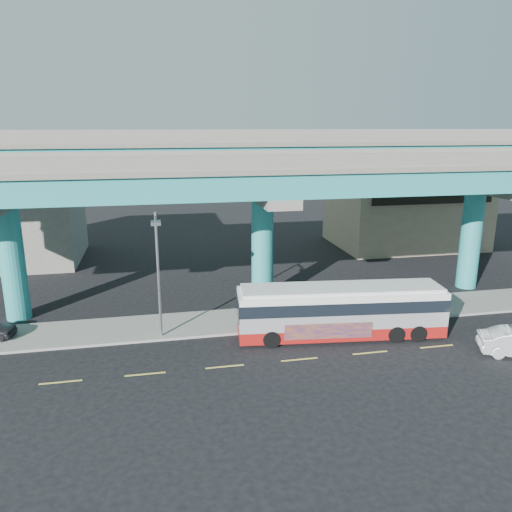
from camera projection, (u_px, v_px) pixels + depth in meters
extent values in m
plane|color=black|center=(298.00, 357.00, 26.69)|extent=(120.00, 120.00, 0.00)
cube|color=gray|center=(274.00, 318.00, 31.88)|extent=(70.00, 4.00, 0.15)
cube|color=#D8C64C|center=(61.00, 382.00, 24.07)|extent=(2.00, 0.12, 0.01)
cube|color=#D8C64C|center=(145.00, 374.00, 24.84)|extent=(2.00, 0.12, 0.01)
cube|color=#D8C64C|center=(225.00, 367.00, 25.62)|extent=(2.00, 0.12, 0.01)
cube|color=#D8C64C|center=(300.00, 359.00, 26.40)|extent=(2.00, 0.12, 0.01)
cube|color=#D8C64C|center=(370.00, 353.00, 27.18)|extent=(2.00, 0.12, 0.01)
cube|color=#D8C64C|center=(437.00, 346.00, 27.96)|extent=(2.00, 0.12, 0.01)
cube|color=#D8C64C|center=(500.00, 340.00, 28.74)|extent=(2.00, 0.12, 0.01)
cylinder|color=teal|center=(13.00, 263.00, 31.16)|extent=(1.50, 1.50, 7.40)
cube|color=gray|center=(4.00, 199.00, 30.14)|extent=(2.00, 12.00, 0.60)
cube|color=gray|center=(17.00, 178.00, 33.22)|extent=(1.80, 5.00, 1.20)
cylinder|color=teal|center=(262.00, 250.00, 34.27)|extent=(1.50, 1.50, 7.40)
cube|color=gray|center=(263.00, 192.00, 33.25)|extent=(2.00, 12.00, 0.60)
cube|color=gray|center=(252.00, 174.00, 36.34)|extent=(1.80, 5.00, 1.20)
cylinder|color=teal|center=(471.00, 240.00, 37.38)|extent=(1.50, 1.50, 7.40)
cube|color=gray|center=(477.00, 186.00, 36.36)|extent=(2.00, 12.00, 0.60)
cube|color=gray|center=(450.00, 170.00, 39.45)|extent=(1.80, 5.00, 1.20)
cube|color=teal|center=(275.00, 183.00, 29.68)|extent=(52.00, 5.00, 1.40)
cube|color=gray|center=(275.00, 168.00, 29.46)|extent=(52.00, 5.40, 0.30)
cube|color=gray|center=(286.00, 162.00, 26.96)|extent=(52.00, 0.25, 0.80)
cube|color=gray|center=(266.00, 156.00, 31.69)|extent=(52.00, 0.25, 0.80)
cube|color=teal|center=(252.00, 155.00, 36.01)|extent=(52.00, 5.00, 1.40)
cube|color=gray|center=(252.00, 143.00, 35.79)|extent=(52.00, 5.40, 0.30)
cube|color=gray|center=(260.00, 136.00, 33.28)|extent=(52.00, 0.25, 0.80)
cube|color=gray|center=(246.00, 135.00, 38.02)|extent=(52.00, 0.25, 0.80)
cube|color=tan|center=(405.00, 211.00, 51.08)|extent=(14.00, 10.00, 7.00)
cube|color=black|center=(433.00, 197.00, 45.72)|extent=(12.00, 0.25, 1.20)
cube|color=gray|center=(7.00, 212.00, 44.38)|extent=(12.00, 10.00, 9.00)
cube|color=maroon|center=(340.00, 328.00, 29.18)|extent=(12.11, 3.81, 0.69)
cube|color=#A5A5AA|center=(341.00, 310.00, 28.91)|extent=(12.11, 3.81, 1.49)
cube|color=black|center=(341.00, 302.00, 28.78)|extent=(12.18, 3.87, 0.69)
cube|color=silver|center=(341.00, 293.00, 28.64)|extent=(12.11, 3.81, 0.40)
cube|color=silver|center=(342.00, 288.00, 28.57)|extent=(11.69, 3.52, 0.20)
cube|color=black|center=(440.00, 301.00, 29.36)|extent=(0.31, 2.27, 1.19)
cube|color=black|center=(238.00, 308.00, 28.28)|extent=(0.31, 2.27, 1.19)
cube|color=navy|center=(329.00, 331.00, 27.76)|extent=(4.94, 0.59, 0.89)
cylinder|color=black|center=(272.00, 339.00, 27.72)|extent=(1.02, 0.40, 0.99)
cylinder|color=black|center=(267.00, 323.00, 29.92)|extent=(1.02, 0.40, 0.99)
cylinder|color=black|center=(396.00, 334.00, 28.37)|extent=(1.02, 0.40, 0.99)
cylinder|color=black|center=(383.00, 319.00, 30.56)|extent=(1.02, 0.40, 0.99)
cylinder|color=black|center=(418.00, 333.00, 28.48)|extent=(1.02, 0.40, 0.99)
cylinder|color=black|center=(403.00, 318.00, 30.68)|extent=(1.02, 0.40, 0.99)
cylinder|color=gray|center=(158.00, 276.00, 28.13)|extent=(0.16, 0.16, 7.29)
cylinder|color=gray|center=(156.00, 219.00, 26.32)|extent=(0.12, 1.97, 0.12)
cube|color=gray|center=(156.00, 223.00, 25.39)|extent=(0.50, 0.70, 0.18)
cylinder|color=gray|center=(429.00, 298.00, 32.32)|extent=(0.06, 0.06, 1.97)
cylinder|color=#B20A0A|center=(430.00, 285.00, 32.05)|extent=(0.68, 0.07, 0.68)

